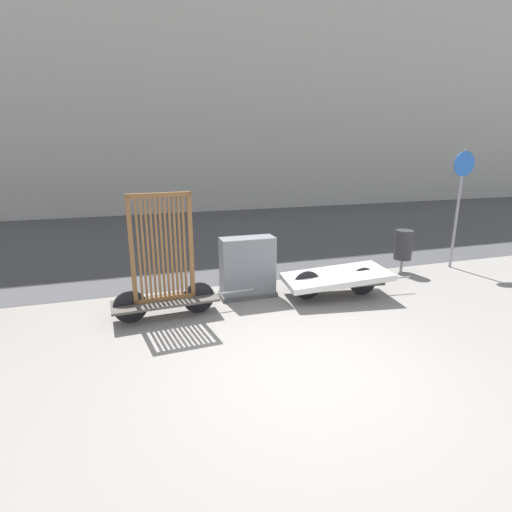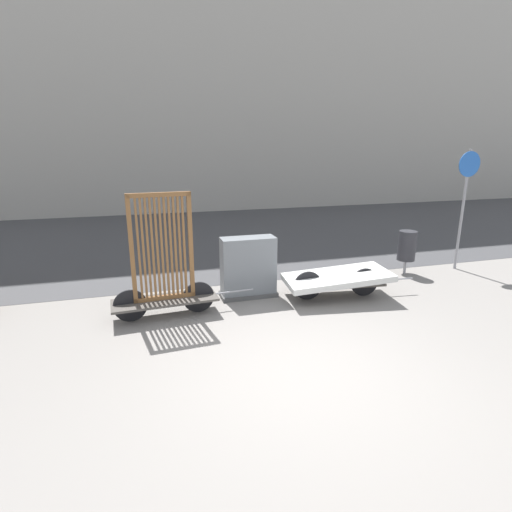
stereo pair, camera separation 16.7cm
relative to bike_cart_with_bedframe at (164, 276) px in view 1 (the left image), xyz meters
The scene contains 8 objects.
ground_plane 2.88m from the bike_cart_with_bedframe, 55.04° to the right, with size 60.00×60.00×0.00m, color gray.
road_strip 6.36m from the bike_cart_with_bedframe, 75.40° to the left, with size 56.00×9.67×0.01m.
building_facade 14.62m from the bike_cart_with_bedframe, 82.99° to the left, with size 48.00×4.00×14.67m.
bike_cart_with_bedframe is the anchor object (origin of this frame).
bike_cart_with_mattress 3.21m from the bike_cart_with_bedframe, ahead, with size 2.59×1.20×0.55m.
utility_cabinet 1.69m from the bike_cart_with_bedframe, 18.64° to the left, with size 1.08×0.47×1.16m.
trash_bin 5.46m from the bike_cart_with_bedframe, ahead, with size 0.39×0.39×0.99m.
sign_post 6.91m from the bike_cart_with_bedframe, ahead, with size 0.56×0.06×2.75m.
Camera 1 is at (-2.02, -4.15, 2.82)m, focal length 28.00 mm.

